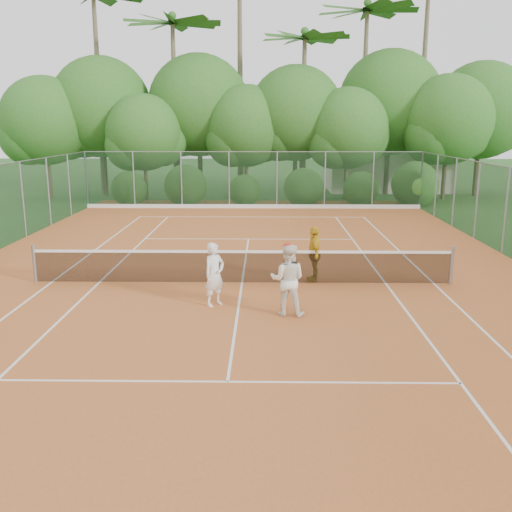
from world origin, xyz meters
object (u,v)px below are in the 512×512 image
Objects in this scene: player_center_grp at (288,279)px; player_white at (214,274)px; player_yellow at (314,254)px; ball_hopper at (288,284)px.

player_white is at bearing 159.14° from player_center_grp.
player_white is 3.53m from player_yellow.
player_white is 1.92m from player_center_grp.
player_yellow is 1.90× the size of ball_hopper.
player_center_grp reaches higher than player_white.
player_yellow is (2.67, 2.31, 0.01)m from player_white.
player_center_grp is at bearing -96.81° from ball_hopper.
player_yellow is 2.85m from ball_hopper.
player_center_grp is at bearing -19.51° from player_yellow.
player_yellow reaches higher than player_white.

